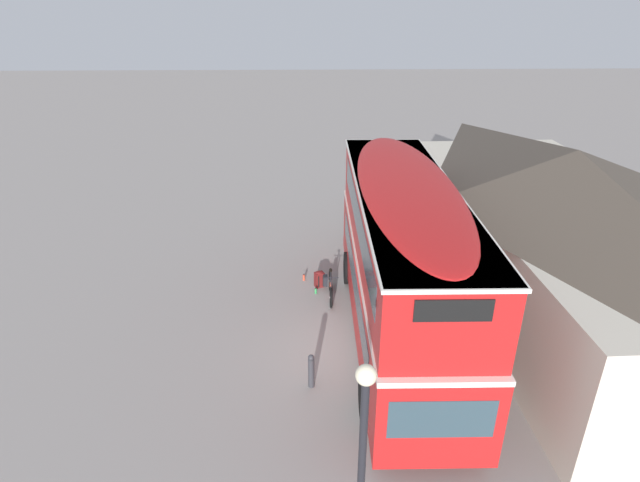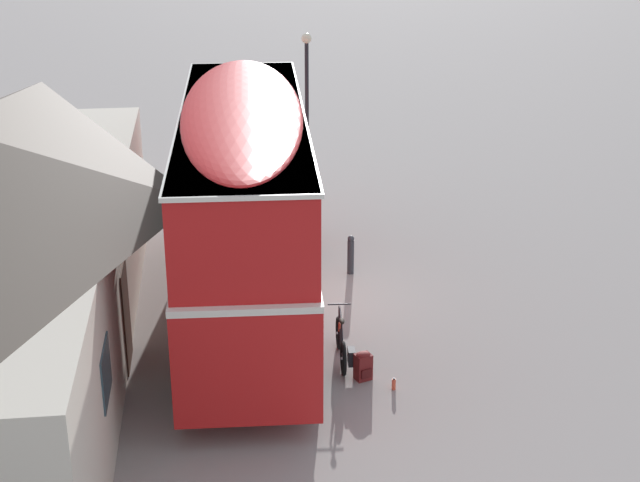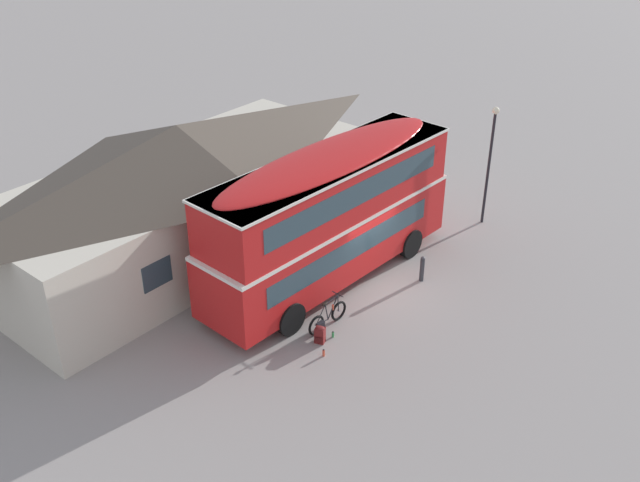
% 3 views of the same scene
% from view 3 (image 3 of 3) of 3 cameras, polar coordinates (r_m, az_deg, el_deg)
% --- Properties ---
extents(ground_plane, '(120.00, 120.00, 0.00)m').
position_cam_3_polar(ground_plane, '(25.24, 4.27, -3.46)').
color(ground_plane, gray).
extents(double_decker_bus, '(10.22, 2.75, 4.79)m').
position_cam_3_polar(double_decker_bus, '(24.16, 0.77, 2.28)').
color(double_decker_bus, black).
rests_on(double_decker_bus, ground).
extents(touring_bicycle, '(1.74, 0.46, 1.03)m').
position_cam_3_polar(touring_bicycle, '(22.92, 0.54, -6.11)').
color(touring_bicycle, black).
rests_on(touring_bicycle, ground).
extents(backpack_on_ground, '(0.36, 0.37, 0.58)m').
position_cam_3_polar(backpack_on_ground, '(22.38, -0.00, -7.37)').
color(backpack_on_ground, maroon).
rests_on(backpack_on_ground, ground).
extents(water_bottle_red_squeeze, '(0.08, 0.08, 0.24)m').
position_cam_3_polar(water_bottle_red_squeeze, '(21.96, 0.29, -8.81)').
color(water_bottle_red_squeeze, '#D84C33').
rests_on(water_bottle_red_squeeze, ground).
extents(water_bottle_green_metal, '(0.07, 0.07, 0.21)m').
position_cam_3_polar(water_bottle_green_metal, '(22.70, 1.03, -7.38)').
color(water_bottle_green_metal, green).
rests_on(water_bottle_green_metal, ground).
extents(pub_building, '(15.01, 6.64, 4.95)m').
position_cam_3_polar(pub_building, '(26.50, -10.79, 4.07)').
color(pub_building, beige).
rests_on(pub_building, ground).
extents(street_lamp, '(0.28, 0.28, 4.83)m').
position_cam_3_polar(street_lamp, '(28.58, 13.28, 6.72)').
color(street_lamp, black).
rests_on(street_lamp, ground).
extents(kerb_bollard, '(0.16, 0.16, 0.97)m').
position_cam_3_polar(kerb_bollard, '(25.39, 8.05, -2.15)').
color(kerb_bollard, '#333338').
rests_on(kerb_bollard, ground).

